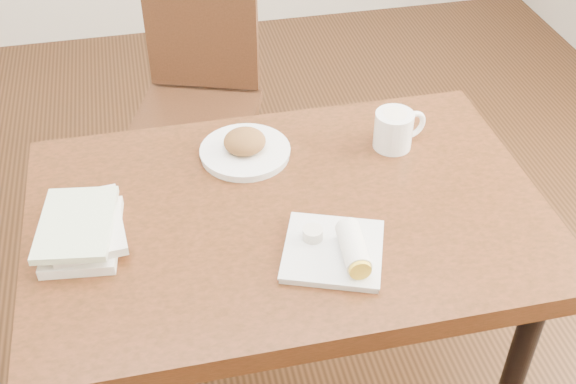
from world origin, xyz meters
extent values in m
cube|color=#632D17|center=(0.00, 0.00, 0.72)|extent=(1.26, 0.83, 0.06)
cylinder|color=black|center=(0.53, -0.32, 0.34)|extent=(0.06, 0.06, 0.69)
cylinder|color=black|center=(-0.53, 0.32, 0.34)|extent=(0.06, 0.06, 0.69)
cylinder|color=black|center=(0.53, 0.32, 0.34)|extent=(0.06, 0.06, 0.69)
cylinder|color=#452413|center=(0.08, 0.96, 0.23)|extent=(0.04, 0.04, 0.45)
cylinder|color=#452413|center=(-0.26, 1.08, 0.23)|extent=(0.04, 0.04, 0.45)
cylinder|color=#452413|center=(-0.04, 0.62, 0.23)|extent=(0.04, 0.04, 0.45)
cylinder|color=#452413|center=(-0.38, 0.74, 0.23)|extent=(0.04, 0.04, 0.45)
cube|color=#452413|center=(-0.15, 0.85, 0.47)|extent=(0.54, 0.54, 0.04)
cube|color=#452413|center=(-0.09, 1.03, 0.73)|extent=(0.39, 0.17, 0.45)
cylinder|color=white|center=(-0.07, 0.23, 0.76)|extent=(0.24, 0.24, 0.02)
cylinder|color=white|center=(-0.07, 0.23, 0.77)|extent=(0.24, 0.24, 0.01)
ellipsoid|color=#B27538|center=(-0.07, 0.23, 0.80)|extent=(0.13, 0.12, 0.06)
cylinder|color=white|center=(0.33, 0.19, 0.80)|extent=(0.10, 0.10, 0.10)
torus|color=white|center=(0.39, 0.20, 0.80)|extent=(0.08, 0.03, 0.08)
cylinder|color=tan|center=(0.33, 0.19, 0.85)|extent=(0.09, 0.09, 0.01)
cylinder|color=#F2E5CC|center=(0.33, 0.19, 0.85)|extent=(0.06, 0.06, 0.00)
cube|color=white|center=(0.07, -0.18, 0.76)|extent=(0.28, 0.28, 0.01)
cube|color=white|center=(0.07, -0.18, 0.77)|extent=(0.28, 0.28, 0.01)
cylinder|color=white|center=(0.10, -0.21, 0.80)|extent=(0.07, 0.14, 0.06)
cylinder|color=yellow|center=(0.10, -0.28, 0.80)|extent=(0.05, 0.02, 0.05)
cylinder|color=silver|center=(0.03, -0.14, 0.78)|extent=(0.05, 0.05, 0.03)
cylinder|color=red|center=(0.03, -0.14, 0.79)|extent=(0.04, 0.04, 0.01)
cube|color=white|center=(-0.49, -0.01, 0.76)|extent=(0.19, 0.26, 0.03)
cube|color=silver|center=(-0.48, 0.00, 0.79)|extent=(0.18, 0.25, 0.02)
cube|color=#ADD18B|center=(-0.49, -0.01, 0.81)|extent=(0.20, 0.26, 0.02)
camera|label=1|loc=(-0.29, -1.30, 1.90)|focal=45.00mm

